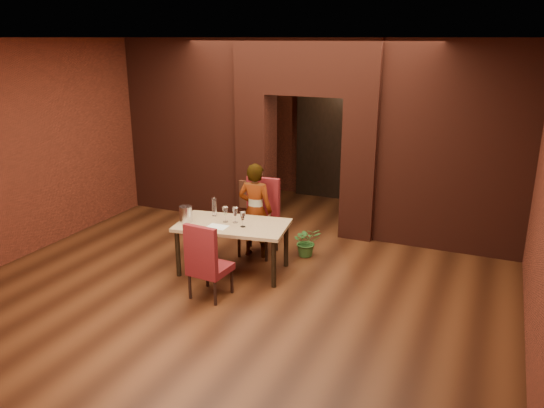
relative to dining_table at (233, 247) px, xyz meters
The scene contains 24 objects.
floor 0.50m from the dining_table, 26.72° to the left, with size 8.00×8.00×0.00m, color #452211.
ceiling 2.86m from the dining_table, 26.72° to the left, with size 7.00×8.00×0.04m, color silver.
wall_back 4.35m from the dining_table, 85.78° to the left, with size 7.00×0.04×3.20m, color maroon.
wall_front 4.05m from the dining_table, 85.44° to the right, with size 7.00×0.04×3.20m, color maroon.
wall_left 3.43m from the dining_table, behind, with size 0.04×8.00×3.20m, color maroon.
pillar_left 2.38m from the dining_table, 106.62° to the left, with size 0.55×0.55×2.30m, color maroon.
pillar_right 2.62m from the dining_table, 59.74° to the left, with size 0.55×0.55×2.30m, color maroon.
lintel 3.23m from the dining_table, 81.90° to the left, with size 2.45×0.55×0.90m, color maroon.
wing_wall_left 3.23m from the dining_table, 133.66° to the left, with size 2.27×0.35×3.20m, color maroon.
wing_wall_right 3.65m from the dining_table, 38.91° to the left, with size 2.27×0.35×3.20m, color maroon.
vent_panel 1.98m from the dining_table, 109.08° to the left, with size 0.40×0.03×0.50m, color #AC5231.
rear_door 4.15m from the dining_table, 91.30° to the left, with size 0.90×0.08×2.10m, color black.
rear_door_frame 4.11m from the dining_table, 91.32° to the left, with size 1.02×0.04×2.22m, color black.
dining_table is the anchor object (origin of this frame).
chair_far 0.75m from the dining_table, 85.67° to the left, with size 0.53×0.53×1.16m, color maroon.
chair_near 0.82m from the dining_table, 83.36° to the right, with size 0.46×0.46×1.01m, color maroon.
person_seated 0.74m from the dining_table, 85.65° to the left, with size 0.53×0.35×1.45m, color white.
wine_glass_a 0.49m from the dining_table, 167.14° to the left, with size 0.09×0.09×0.22m, color white, non-canonical shape.
wine_glass_b 0.47m from the dining_table, 75.40° to the left, with size 0.09×0.09×0.22m, color white, non-canonical shape.
wine_glass_c 0.50m from the dining_table, 16.59° to the right, with size 0.09×0.09×0.21m, color white, non-canonical shape.
tasting_sheet 0.43m from the dining_table, 123.03° to the right, with size 0.28×0.20×0.00m, color white.
wine_bucket 0.81m from the dining_table, 163.99° to the right, with size 0.18×0.18×0.22m, color silver.
water_bottle 0.67m from the dining_table, 153.41° to the left, with size 0.07×0.07×0.28m, color white.
potted_plant 1.22m from the dining_table, 50.66° to the left, with size 0.42×0.36×0.47m, color #34692C.
Camera 1 is at (3.00, -6.31, 3.20)m, focal length 35.00 mm.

